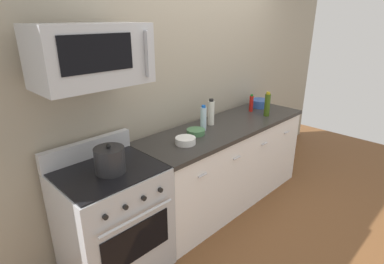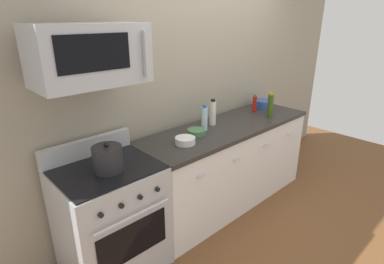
{
  "view_description": "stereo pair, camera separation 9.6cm",
  "coord_description": "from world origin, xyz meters",
  "px_view_note": "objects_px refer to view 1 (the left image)",
  "views": [
    {
      "loc": [
        -2.41,
        -1.87,
        1.99
      ],
      "look_at": [
        -0.58,
        -0.05,
        1.01
      ],
      "focal_mm": 28.55,
      "sensor_mm": 36.0,
      "label": 1
    },
    {
      "loc": [
        -2.35,
        -1.94,
        1.99
      ],
      "look_at": [
        -0.58,
        -0.05,
        1.01
      ],
      "focal_mm": 28.55,
      "sensor_mm": 36.0,
      "label": 2
    }
  ],
  "objects_px": {
    "stockpot": "(110,160)",
    "bowl_blue_mixing": "(260,103)",
    "bottle_olive_oil": "(267,105)",
    "microwave": "(91,55)",
    "range_oven": "(113,220)",
    "bowl_green_glaze": "(196,132)",
    "bottle_hot_sauce_red": "(251,103)",
    "bowl_white_ceramic": "(185,140)",
    "bottle_water_clear": "(203,118)",
    "bottle_vinegar_white": "(211,112)"
  },
  "relations": [
    {
      "from": "stockpot",
      "to": "bowl_blue_mixing",
      "type": "bearing_deg",
      "value": 4.56
    },
    {
      "from": "stockpot",
      "to": "bottle_olive_oil",
      "type": "bearing_deg",
      "value": -2.23
    },
    {
      "from": "microwave",
      "to": "range_oven",
      "type": "bearing_deg",
      "value": -90.29
    },
    {
      "from": "bowl_green_glaze",
      "to": "bowl_blue_mixing",
      "type": "distance_m",
      "value": 1.25
    },
    {
      "from": "bowl_blue_mixing",
      "to": "bottle_hot_sauce_red",
      "type": "bearing_deg",
      "value": -173.29
    },
    {
      "from": "bottle_olive_oil",
      "to": "stockpot",
      "type": "bearing_deg",
      "value": 177.77
    },
    {
      "from": "bowl_white_ceramic",
      "to": "bottle_water_clear",
      "type": "bearing_deg",
      "value": 18.87
    },
    {
      "from": "bottle_vinegar_white",
      "to": "stockpot",
      "type": "distance_m",
      "value": 1.32
    },
    {
      "from": "bottle_vinegar_white",
      "to": "bowl_white_ceramic",
      "type": "relative_size",
      "value": 1.51
    },
    {
      "from": "bottle_vinegar_white",
      "to": "bottle_hot_sauce_red",
      "type": "bearing_deg",
      "value": -2.25
    },
    {
      "from": "bowl_white_ceramic",
      "to": "bowl_green_glaze",
      "type": "height_order",
      "value": "bowl_white_ceramic"
    },
    {
      "from": "bowl_green_glaze",
      "to": "microwave",
      "type": "bearing_deg",
      "value": 179.53
    },
    {
      "from": "range_oven",
      "to": "bottle_hot_sauce_red",
      "type": "height_order",
      "value": "bottle_hot_sauce_red"
    },
    {
      "from": "bottle_hot_sauce_red",
      "to": "bowl_green_glaze",
      "type": "distance_m",
      "value": 1.02
    },
    {
      "from": "bottle_water_clear",
      "to": "bottle_vinegar_white",
      "type": "distance_m",
      "value": 0.19
    },
    {
      "from": "bottle_olive_oil",
      "to": "bottle_vinegar_white",
      "type": "xyz_separation_m",
      "value": [
        -0.67,
        0.25,
        -0.0
      ]
    },
    {
      "from": "microwave",
      "to": "bottle_vinegar_white",
      "type": "distance_m",
      "value": 1.48
    },
    {
      "from": "range_oven",
      "to": "bowl_blue_mixing",
      "type": "distance_m",
      "value": 2.3
    },
    {
      "from": "bottle_vinegar_white",
      "to": "bowl_green_glaze",
      "type": "distance_m",
      "value": 0.35
    },
    {
      "from": "bottle_vinegar_white",
      "to": "bowl_blue_mixing",
      "type": "bearing_deg",
      "value": 0.05
    },
    {
      "from": "bottle_vinegar_white",
      "to": "bowl_white_ceramic",
      "type": "height_order",
      "value": "bottle_vinegar_white"
    },
    {
      "from": "range_oven",
      "to": "bottle_olive_oil",
      "type": "height_order",
      "value": "bottle_olive_oil"
    },
    {
      "from": "microwave",
      "to": "bowl_blue_mixing",
      "type": "height_order",
      "value": "microwave"
    },
    {
      "from": "bottle_water_clear",
      "to": "stockpot",
      "type": "distance_m",
      "value": 1.13
    },
    {
      "from": "bowl_green_glaze",
      "to": "bowl_blue_mixing",
      "type": "xyz_separation_m",
      "value": [
        1.25,
        0.09,
        0.02
      ]
    },
    {
      "from": "bottle_hot_sauce_red",
      "to": "bowl_blue_mixing",
      "type": "xyz_separation_m",
      "value": [
        0.24,
        0.03,
        -0.05
      ]
    },
    {
      "from": "bottle_olive_oil",
      "to": "bowl_blue_mixing",
      "type": "bearing_deg",
      "value": 44.61
    },
    {
      "from": "microwave",
      "to": "bottle_hot_sauce_red",
      "type": "relative_size",
      "value": 3.61
    },
    {
      "from": "range_oven",
      "to": "bottle_water_clear",
      "type": "distance_m",
      "value": 1.26
    },
    {
      "from": "microwave",
      "to": "bottle_hot_sauce_red",
      "type": "distance_m",
      "value": 2.13
    },
    {
      "from": "bottle_hot_sauce_red",
      "to": "bowl_white_ceramic",
      "type": "height_order",
      "value": "bottle_hot_sauce_red"
    },
    {
      "from": "microwave",
      "to": "bowl_green_glaze",
      "type": "bearing_deg",
      "value": -0.47
    },
    {
      "from": "bottle_water_clear",
      "to": "bowl_white_ceramic",
      "type": "height_order",
      "value": "bottle_water_clear"
    },
    {
      "from": "bowl_white_ceramic",
      "to": "stockpot",
      "type": "relative_size",
      "value": 0.82
    },
    {
      "from": "microwave",
      "to": "bottle_olive_oil",
      "type": "relative_size",
      "value": 2.68
    },
    {
      "from": "range_oven",
      "to": "bowl_green_glaze",
      "type": "bearing_deg",
      "value": 2.13
    },
    {
      "from": "bottle_hot_sauce_red",
      "to": "stockpot",
      "type": "height_order",
      "value": "stockpot"
    },
    {
      "from": "bowl_white_ceramic",
      "to": "bottle_vinegar_white",
      "type": "bearing_deg",
      "value": 18.61
    },
    {
      "from": "bottle_olive_oil",
      "to": "bottle_water_clear",
      "type": "distance_m",
      "value": 0.88
    },
    {
      "from": "range_oven",
      "to": "microwave",
      "type": "bearing_deg",
      "value": 89.71
    },
    {
      "from": "bottle_hot_sauce_red",
      "to": "bottle_olive_oil",
      "type": "height_order",
      "value": "bottle_olive_oil"
    },
    {
      "from": "microwave",
      "to": "bowl_green_glaze",
      "type": "xyz_separation_m",
      "value": [
        0.99,
        -0.01,
        -0.8
      ]
    },
    {
      "from": "bottle_hot_sauce_red",
      "to": "bottle_olive_oil",
      "type": "xyz_separation_m",
      "value": [
        -0.02,
        -0.23,
        0.03
      ]
    },
    {
      "from": "bottle_vinegar_white",
      "to": "range_oven",
      "type": "bearing_deg",
      "value": -174.56
    },
    {
      "from": "bottle_hot_sauce_red",
      "to": "bottle_water_clear",
      "type": "xyz_separation_m",
      "value": [
        -0.88,
        -0.03,
        0.02
      ]
    },
    {
      "from": "microwave",
      "to": "bottle_hot_sauce_red",
      "type": "height_order",
      "value": "microwave"
    },
    {
      "from": "bottle_hot_sauce_red",
      "to": "stockpot",
      "type": "relative_size",
      "value": 0.92
    },
    {
      "from": "bowl_white_ceramic",
      "to": "stockpot",
      "type": "xyz_separation_m",
      "value": [
        -0.75,
        0.01,
        0.07
      ]
    },
    {
      "from": "range_oven",
      "to": "stockpot",
      "type": "distance_m",
      "value": 0.55
    },
    {
      "from": "microwave",
      "to": "bottle_water_clear",
      "type": "height_order",
      "value": "microwave"
    }
  ]
}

